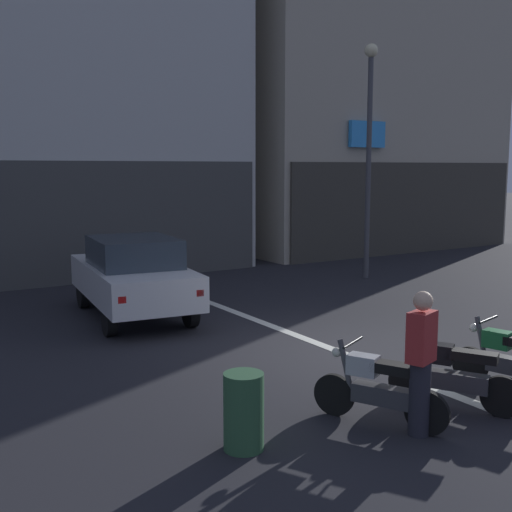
{
  "coord_description": "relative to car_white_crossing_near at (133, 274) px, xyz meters",
  "views": [
    {
      "loc": [
        -6.6,
        -7.93,
        3.03
      ],
      "look_at": [
        -0.39,
        2.0,
        1.4
      ],
      "focal_mm": 44.73,
      "sensor_mm": 36.0,
      "label": 1
    }
  ],
  "objects": [
    {
      "name": "person_by_motorcycles",
      "position": [
        0.63,
        -7.2,
        -0.03
      ],
      "size": [
        0.41,
        0.32,
        1.67
      ],
      "color": "#23232D",
      "rests_on": "ground"
    },
    {
      "name": "street_lamp",
      "position": [
        7.19,
        1.05,
        2.97
      ],
      "size": [
        0.36,
        0.36,
        6.27
      ],
      "color": "#47474C",
      "rests_on": "ground"
    },
    {
      "name": "motorcycle_green_row_centre",
      "position": [
        2.72,
        -6.85,
        -0.43
      ],
      "size": [
        0.61,
        1.63,
        0.98
      ],
      "color": "black",
      "rests_on": "ground"
    },
    {
      "name": "building_mid_block",
      "position": [
        1.34,
        8.18,
        6.43
      ],
      "size": [
        8.62,
        7.74,
        14.67
      ],
      "color": "silver",
      "rests_on": "ground"
    },
    {
      "name": "ground_plane",
      "position": [
        1.98,
        -4.17,
        -0.89
      ],
      "size": [
        120.0,
        120.0,
        0.0
      ],
      "primitive_type": "plane",
      "color": "#232328"
    },
    {
      "name": "car_white_crossing_near",
      "position": [
        0.0,
        0.0,
        0.0
      ],
      "size": [
        2.23,
        4.28,
        1.64
      ],
      "color": "black",
      "rests_on": "ground"
    },
    {
      "name": "motorcycle_black_row_left_mid",
      "position": [
        1.58,
        -6.86,
        -0.43
      ],
      "size": [
        0.9,
        1.48,
        0.98
      ],
      "color": "black",
      "rests_on": "ground"
    },
    {
      "name": "lane_centre_line",
      "position": [
        1.98,
        1.83,
        -0.88
      ],
      "size": [
        0.2,
        18.0,
        0.01
      ],
      "primitive_type": "cube",
      "color": "silver",
      "rests_on": "ground"
    },
    {
      "name": "motorcycle_silver_row_leftmost",
      "position": [
        0.44,
        -6.73,
        -0.43
      ],
      "size": [
        0.82,
        1.52,
        0.98
      ],
      "color": "black",
      "rests_on": "ground"
    },
    {
      "name": "trash_bin",
      "position": [
        -1.26,
        -6.47,
        -0.46
      ],
      "size": [
        0.44,
        0.44,
        0.85
      ],
      "primitive_type": "cylinder",
      "color": "#2D5938",
      "rests_on": "ground"
    }
  ]
}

